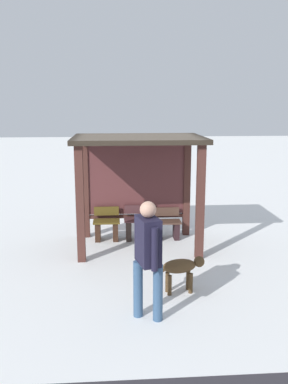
# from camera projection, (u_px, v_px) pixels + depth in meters

# --- Properties ---
(ground_plane) EXTENTS (60.00, 60.00, 0.00)m
(ground_plane) POSITION_uv_depth(u_px,v_px,m) (139.00, 246.00, 9.02)
(ground_plane) COLOR white
(bus_shelter) EXTENTS (2.70, 1.89, 2.39)m
(bus_shelter) POSITION_uv_depth(u_px,v_px,m) (138.00, 164.00, 8.86)
(bus_shelter) COLOR #472721
(bus_shelter) RESTS_ON ground
(bench_left_inside) EXTENTS (0.60, 0.38, 0.75)m
(bench_left_inside) POSITION_uv_depth(u_px,v_px,m) (107.00, 227.00, 9.38)
(bench_left_inside) COLOR #4F3E16
(bench_left_inside) RESTS_ON ground
(bench_center_inside) EXTENTS (0.60, 0.41, 0.77)m
(bench_center_inside) POSITION_uv_depth(u_px,v_px,m) (137.00, 226.00, 9.43)
(bench_center_inside) COLOR #48282B
(bench_center_inside) RESTS_ON ground
(bench_right_inside) EXTENTS (0.60, 0.38, 0.70)m
(bench_right_inside) POSITION_uv_depth(u_px,v_px,m) (168.00, 227.00, 9.49)
(bench_right_inside) COLOR #493127
(bench_right_inside) RESTS_ON ground
(person_walking) EXTENTS (0.44, 0.65, 1.75)m
(person_walking) POSITION_uv_depth(u_px,v_px,m) (148.00, 251.00, 5.80)
(person_walking) COLOR #1C192F
(person_walking) RESTS_ON ground
(dog) EXTENTS (0.87, 0.30, 0.61)m
(dog) POSITION_uv_depth(u_px,v_px,m) (182.00, 268.00, 6.75)
(dog) COLOR #4C361F
(dog) RESTS_ON ground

